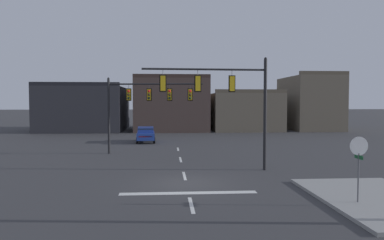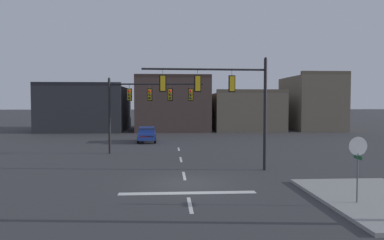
{
  "view_description": "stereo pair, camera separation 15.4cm",
  "coord_description": "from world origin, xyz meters",
  "px_view_note": "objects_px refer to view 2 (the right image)",
  "views": [
    {
      "loc": [
        -0.99,
        -18.83,
        4.22
      ],
      "look_at": [
        0.6,
        4.32,
        3.1
      ],
      "focal_mm": 34.31,
      "sensor_mm": 36.0,
      "label": 1
    },
    {
      "loc": [
        -0.84,
        -18.84,
        4.22
      ],
      "look_at": [
        0.6,
        4.32,
        3.1
      ],
      "focal_mm": 34.31,
      "sensor_mm": 36.0,
      "label": 2
    }
  ],
  "objects_px": {
    "signal_mast_far_side": "(143,100)",
    "stop_sign": "(358,154)",
    "car_lot_nearside": "(147,134)",
    "signal_mast_near_side": "(226,94)"
  },
  "relations": [
    {
      "from": "stop_sign",
      "to": "car_lot_nearside",
      "type": "distance_m",
      "value": 26.66
    },
    {
      "from": "signal_mast_far_side",
      "to": "car_lot_nearside",
      "type": "xyz_separation_m",
      "value": [
        -0.24,
        8.86,
        -3.55
      ]
    },
    {
      "from": "signal_mast_far_side",
      "to": "stop_sign",
      "type": "xyz_separation_m",
      "value": [
        9.77,
        -15.81,
        -2.27
      ]
    },
    {
      "from": "signal_mast_far_side",
      "to": "stop_sign",
      "type": "bearing_deg",
      "value": -58.3
    },
    {
      "from": "signal_mast_far_side",
      "to": "stop_sign",
      "type": "height_order",
      "value": "signal_mast_far_side"
    },
    {
      "from": "signal_mast_near_side",
      "to": "stop_sign",
      "type": "height_order",
      "value": "signal_mast_near_side"
    },
    {
      "from": "stop_sign",
      "to": "signal_mast_far_side",
      "type": "bearing_deg",
      "value": 121.7
    },
    {
      "from": "stop_sign",
      "to": "car_lot_nearside",
      "type": "bearing_deg",
      "value": 112.06
    },
    {
      "from": "signal_mast_near_side",
      "to": "car_lot_nearside",
      "type": "distance_m",
      "value": 18.14
    },
    {
      "from": "signal_mast_far_side",
      "to": "signal_mast_near_side",
      "type": "bearing_deg",
      "value": -54.34
    }
  ]
}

